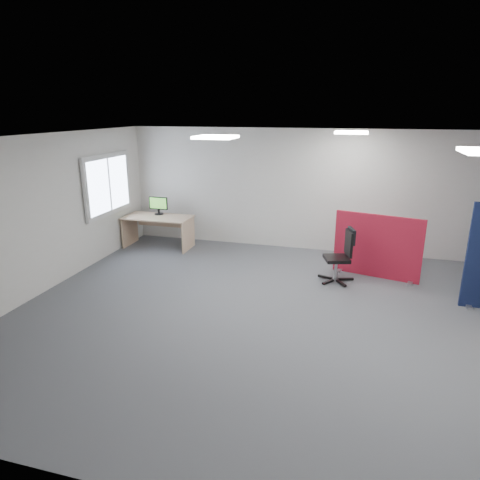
% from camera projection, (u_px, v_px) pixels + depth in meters
% --- Properties ---
extents(floor, '(9.00, 9.00, 0.00)m').
position_uv_depth(floor, '(301.00, 319.00, 6.57)').
color(floor, '#57595F').
rests_on(floor, ground).
extents(ceiling, '(9.00, 7.00, 0.02)m').
position_uv_depth(ceiling, '(309.00, 139.00, 5.78)').
color(ceiling, white).
rests_on(ceiling, wall_back).
extents(wall_back, '(9.00, 0.02, 2.70)m').
position_uv_depth(wall_back, '(325.00, 192.00, 9.41)').
color(wall_back, silver).
rests_on(wall_back, floor).
extents(wall_front, '(9.00, 0.02, 2.70)m').
position_uv_depth(wall_front, '(241.00, 371.00, 2.95)').
color(wall_front, silver).
rests_on(wall_front, floor).
extents(wall_left, '(0.02, 7.00, 2.70)m').
position_uv_depth(wall_left, '(42.00, 215.00, 7.32)').
color(wall_left, silver).
rests_on(wall_left, floor).
extents(window, '(0.06, 1.70, 1.30)m').
position_uv_depth(window, '(108.00, 185.00, 9.09)').
color(window, white).
rests_on(window, wall_left).
extents(ceiling_lights, '(4.10, 4.10, 0.04)m').
position_uv_depth(ceiling_lights, '(337.00, 138.00, 6.32)').
color(ceiling_lights, white).
rests_on(ceiling_lights, ceiling).
extents(red_divider, '(1.59, 0.44, 1.22)m').
position_uv_depth(red_divider, '(377.00, 247.00, 8.06)').
color(red_divider, '#A81529').
rests_on(red_divider, floor).
extents(second_desk, '(1.54, 0.77, 0.73)m').
position_uv_depth(second_desk, '(159.00, 224.00, 9.88)').
color(second_desk, '#D4A988').
rests_on(second_desk, floor).
extents(monitor_second, '(0.46, 0.21, 0.41)m').
position_uv_depth(monitor_second, '(158.00, 205.00, 9.93)').
color(monitor_second, black).
rests_on(monitor_second, second_desk).
extents(office_chair, '(0.67, 0.64, 1.00)m').
position_uv_depth(office_chair, '(343.00, 252.00, 7.85)').
color(office_chair, black).
rests_on(office_chair, floor).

